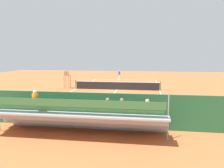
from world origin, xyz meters
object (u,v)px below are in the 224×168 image
object	(u,v)px
umpire_chair	(67,78)
line_judge	(26,104)
equipment_bag	(82,120)
tennis_net	(117,86)
tennis_racket	(117,80)
tennis_ball_near	(105,82)
courtside_bench	(117,115)
tennis_player	(119,74)
bleacher_stand	(83,117)

from	to	relation	value
umpire_chair	line_judge	world-z (taller)	umpire_chair
equipment_bag	tennis_net	bearing A→B (deg)	-91.77
tennis_racket	tennis_ball_near	xyz separation A→B (m)	(1.45, 3.19, 0.02)
courtside_bench	equipment_bag	distance (m)	2.13
courtside_bench	tennis_player	xyz separation A→B (m)	(2.64, -23.52, 0.46)
tennis_player	tennis_ball_near	world-z (taller)	tennis_player
bleacher_stand	tennis_racket	world-z (taller)	bleacher_stand
bleacher_stand	tennis_ball_near	xyz separation A→B (m)	(2.97, -22.72, -0.89)
line_judge	bleacher_stand	bearing A→B (deg)	154.86
bleacher_stand	tennis_ball_near	size ratio (longest dim) A/B	137.27
tennis_net	tennis_player	bearing A→B (deg)	-84.65
tennis_net	equipment_bag	xyz separation A→B (m)	(0.41, 13.40, -0.32)
tennis_player	tennis_racket	bearing A→B (deg)	-43.66
tennis_player	tennis_racket	distance (m)	1.11
tennis_net	bleacher_stand	bearing A→B (deg)	90.80
bleacher_stand	equipment_bag	xyz separation A→B (m)	(0.63, -1.94, -0.74)
line_judge	courtside_bench	bearing A→B (deg)	-179.70
umpire_chair	tennis_ball_near	xyz separation A→B (m)	(-3.45, -7.40, -1.28)
tennis_player	equipment_bag	bearing A→B (deg)	91.32
tennis_net	umpire_chair	size ratio (longest dim) A/B	4.81
courtside_bench	tennis_player	bearing A→B (deg)	-83.60
umpire_chair	tennis_racket	world-z (taller)	umpire_chair
tennis_net	tennis_player	xyz separation A→B (m)	(0.96, -10.25, 0.51)
equipment_bag	tennis_player	xyz separation A→B (m)	(0.55, -23.65, 0.84)
bleacher_stand	umpire_chair	bearing A→B (deg)	-67.30
equipment_bag	tennis_ball_near	size ratio (longest dim) A/B	13.64
tennis_racket	tennis_ball_near	bearing A→B (deg)	65.58
tennis_ball_near	line_judge	size ratio (longest dim) A/B	0.03
bleacher_stand	tennis_player	xyz separation A→B (m)	(1.17, -25.59, 0.09)
tennis_net	bleacher_stand	distance (m)	15.35
bleacher_stand	tennis_ball_near	distance (m)	22.93
umpire_chair	tennis_player	distance (m)	11.53
umpire_chair	tennis_racket	size ratio (longest dim) A/B	4.09
bleacher_stand	line_judge	distance (m)	4.80
courtside_bench	tennis_ball_near	bearing A→B (deg)	-77.89
courtside_bench	line_judge	xyz separation A→B (m)	(5.81, 0.03, 0.46)
tennis_racket	line_judge	distance (m)	24.06
bleacher_stand	line_judge	size ratio (longest dim) A/B	4.70
equipment_bag	line_judge	bearing A→B (deg)	-1.50
equipment_bag	tennis_player	distance (m)	23.67
courtside_bench	umpire_chair	bearing A→B (deg)	-59.27
bleacher_stand	umpire_chair	size ratio (longest dim) A/B	4.23
tennis_ball_near	tennis_racket	bearing A→B (deg)	-114.42
bleacher_stand	tennis_player	world-z (taller)	bleacher_stand
courtside_bench	equipment_bag	world-z (taller)	courtside_bench
equipment_bag	tennis_racket	bearing A→B (deg)	-87.87
equipment_bag	tennis_ball_near	distance (m)	20.91
tennis_racket	equipment_bag	bearing A→B (deg)	92.13
tennis_ball_near	line_judge	distance (m)	20.75
tennis_net	tennis_ball_near	distance (m)	7.89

